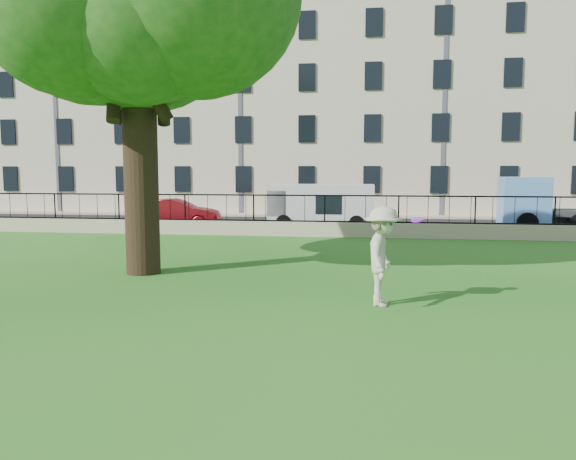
% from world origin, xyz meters
% --- Properties ---
extents(ground, '(120.00, 120.00, 0.00)m').
position_xyz_m(ground, '(0.00, 0.00, 0.00)').
color(ground, '#1E6718').
rests_on(ground, ground).
extents(retaining_wall, '(50.00, 0.40, 0.60)m').
position_xyz_m(retaining_wall, '(0.00, 12.00, 0.30)').
color(retaining_wall, tan).
rests_on(retaining_wall, ground).
extents(iron_railing, '(50.00, 0.05, 1.13)m').
position_xyz_m(iron_railing, '(0.00, 12.00, 1.15)').
color(iron_railing, black).
rests_on(iron_railing, retaining_wall).
extents(street, '(60.00, 9.00, 0.01)m').
position_xyz_m(street, '(0.00, 16.70, 0.01)').
color(street, black).
rests_on(street, ground).
extents(sidewalk, '(60.00, 1.40, 0.12)m').
position_xyz_m(sidewalk, '(0.00, 21.90, 0.06)').
color(sidewalk, tan).
rests_on(sidewalk, ground).
extents(building_row, '(56.40, 10.40, 13.80)m').
position_xyz_m(building_row, '(0.00, 27.57, 6.92)').
color(building_row, beige).
rests_on(building_row, ground).
extents(man, '(0.90, 1.39, 2.02)m').
position_xyz_m(man, '(2.10, 0.23, 1.01)').
color(man, beige).
rests_on(man, ground).
extents(frisbee, '(0.29, 0.28, 0.12)m').
position_xyz_m(frisbee, '(2.80, 0.57, 1.72)').
color(frisbee, purple).
extents(red_sedan, '(4.29, 1.87, 1.37)m').
position_xyz_m(red_sedan, '(-7.25, 14.40, 0.69)').
color(red_sedan, maroon).
rests_on(red_sedan, street).
extents(white_van, '(4.96, 1.99, 2.07)m').
position_xyz_m(white_van, '(-0.43, 15.40, 1.04)').
color(white_van, silver).
rests_on(white_van, street).
extents(blue_truck, '(5.93, 2.40, 2.44)m').
position_xyz_m(blue_truck, '(10.63, 15.40, 1.22)').
color(blue_truck, '#5F9ADF').
rests_on(blue_truck, street).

